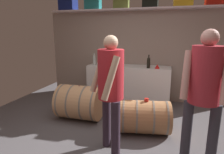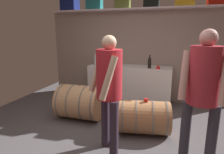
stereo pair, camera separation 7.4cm
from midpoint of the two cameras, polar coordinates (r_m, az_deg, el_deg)
ground_plane at (r=3.50m, az=0.49°, el=-15.29°), size 5.63×8.00×0.02m
back_wall_panel at (r=4.88m, az=6.18°, el=6.13°), size 4.43×0.10×2.16m
high_shelf_board at (r=4.73m, az=6.19°, el=19.21°), size 4.07×0.40×0.03m
toolcase_navy at (r=5.31m, az=-13.23°, el=20.21°), size 0.42×0.32×0.33m
toolcase_teal at (r=5.03m, az=-6.10°, el=20.60°), size 0.39×0.21×0.28m
toolcase_olive at (r=4.82m, az=2.29°, el=21.21°), size 0.36×0.21×0.31m
toolcase_black at (r=4.70m, az=10.78°, el=20.92°), size 0.35×0.24×0.26m
work_cabinet at (r=4.69m, az=4.38°, el=-2.05°), size 1.94×0.55×0.88m
wine_bottle_clear at (r=4.71m, az=-5.69°, el=5.08°), size 0.07×0.07×0.29m
wine_bottle_dark at (r=4.33m, az=10.25°, el=4.25°), size 0.07×0.07×0.29m
wine_glass at (r=4.59m, az=-0.02°, el=4.63°), size 0.08×0.08×0.15m
red_funnel at (r=4.32m, az=12.72°, el=3.04°), size 0.11×0.11×0.09m
wine_barrel_near at (r=3.32m, az=8.93°, el=-11.53°), size 0.90×0.68×0.56m
wine_barrel_far at (r=3.84m, az=-10.00°, el=-7.31°), size 0.83×0.67×0.67m
tasting_cup at (r=3.21m, az=9.46°, el=-6.64°), size 0.07×0.07×0.05m
winemaker_pouring at (r=2.55m, az=-1.31°, el=-1.87°), size 0.51×0.52×1.62m
visitor_tasting at (r=2.51m, az=24.90°, el=-2.30°), size 0.54×0.47×1.69m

